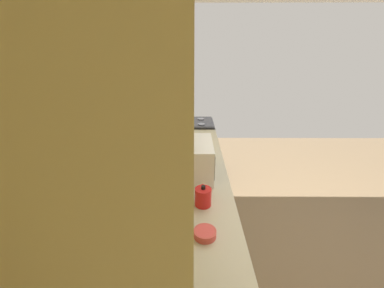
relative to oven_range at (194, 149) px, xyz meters
name	(u,v)px	position (x,y,z in m)	size (l,w,h in m)	color
ground_plane	(314,251)	(-1.68, -1.26, -0.46)	(6.94, 6.94, 0.00)	brown
wall_back	(151,132)	(-1.68, 0.37, 0.85)	(4.46, 0.12, 2.63)	#E7CF74
counter_run	(193,248)	(-2.08, 0.01, -0.01)	(3.51, 0.63, 0.90)	beige
upper_cabinets	(169,64)	(-2.08, 0.16, 1.41)	(2.58, 0.30, 0.70)	beige
oven_range	(194,149)	(0.00, 0.00, 0.00)	(0.67, 0.63, 1.08)	black
microwave	(191,158)	(-1.65, 0.03, 0.59)	(0.51, 0.39, 0.31)	white
bowl	(205,233)	(-2.44, -0.06, 0.46)	(0.14, 0.14, 0.04)	#D84C47
kettle	(203,197)	(-2.12, -0.06, 0.50)	(0.16, 0.12, 0.16)	red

